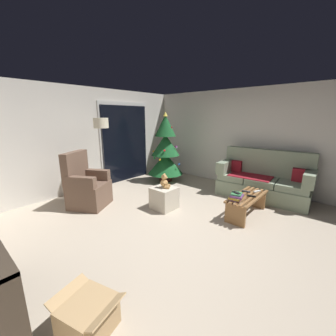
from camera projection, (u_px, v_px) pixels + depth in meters
name	position (u px, v px, depth m)	size (l,w,h in m)	color
ground_plane	(183.00, 228.00, 3.53)	(7.00, 7.00, 0.00)	#B2A38E
wall_back	(86.00, 140.00, 5.20)	(5.72, 0.12, 2.50)	silver
wall_right	(254.00, 139.00, 5.30)	(0.12, 6.00, 2.50)	silver
patio_door_frame	(125.00, 142.00, 6.02)	(1.60, 0.02, 2.20)	silver
patio_door_glass	(126.00, 144.00, 6.02)	(1.50, 0.02, 2.10)	black
couch	(263.00, 180.00, 4.80)	(0.92, 1.99, 1.08)	gray
coffee_table	(247.00, 202.00, 3.95)	(1.10, 0.40, 0.39)	olive
remote_graphite	(246.00, 191.00, 4.09)	(0.04, 0.16, 0.02)	#333338
remote_white	(257.00, 191.00, 4.09)	(0.04, 0.16, 0.02)	silver
remote_black	(251.00, 196.00, 3.85)	(0.04, 0.16, 0.02)	black
book_stack	(236.00, 197.00, 3.68)	(0.26, 0.23, 0.13)	#6B3D7A
cell_phone	(236.00, 193.00, 3.68)	(0.07, 0.14, 0.01)	black
christmas_tree	(165.00, 151.00, 5.93)	(0.98, 0.98, 1.93)	#4C1E19
armchair	(87.00, 187.00, 4.34)	(0.93, 0.94, 1.13)	brown
floor_lamp	(101.00, 131.00, 4.65)	(0.32, 0.32, 1.78)	#2D2D30
ottoman	(164.00, 198.00, 4.26)	(0.44, 0.44, 0.44)	beige
teddy_bear_honey	(165.00, 182.00, 4.17)	(0.21, 0.22, 0.29)	tan
cardboard_box_open_near_shelf	(88.00, 317.00, 1.80)	(0.52, 0.62, 0.36)	tan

